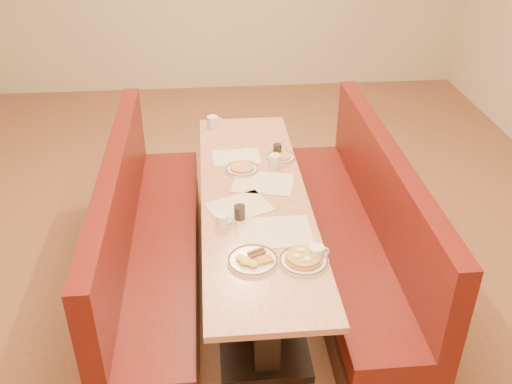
{
  "coord_description": "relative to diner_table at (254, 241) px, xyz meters",
  "views": [
    {
      "loc": [
        -0.28,
        -3.19,
        2.72
      ],
      "look_at": [
        0.0,
        -0.12,
        0.85
      ],
      "focal_mm": 40.0,
      "sensor_mm": 36.0,
      "label": 1
    }
  ],
  "objects": [
    {
      "name": "extra_plate_far",
      "position": [
        -0.06,
        0.34,
        0.39
      ],
      "size": [
        0.24,
        0.24,
        0.05
      ],
      "rotation": [
        0.0,
        0.0,
        -0.05
      ],
      "color": "silver",
      "rests_on": "diner_table"
    },
    {
      "name": "placemat_near_right",
      "position": [
        0.08,
        -0.43,
        0.38
      ],
      "size": [
        0.44,
        0.33,
        0.0
      ],
      "primitive_type": "cube",
      "rotation": [
        0.0,
        0.0,
        0.0
      ],
      "color": "beige",
      "rests_on": "diner_table"
    },
    {
      "name": "coffee_mug_a",
      "position": [
        0.28,
        -0.72,
        0.42
      ],
      "size": [
        0.12,
        0.09,
        0.09
      ],
      "rotation": [
        0.0,
        0.0,
        0.22
      ],
      "color": "silver",
      "rests_on": "diner_table"
    },
    {
      "name": "pancake_plate",
      "position": [
        0.21,
        -0.73,
        0.4
      ],
      "size": [
        0.28,
        0.28,
        0.06
      ],
      "rotation": [
        0.0,
        0.0,
        -0.16
      ],
      "color": "silver",
      "rests_on": "diner_table"
    },
    {
      "name": "coffee_mug_d",
      "position": [
        -0.24,
        1.1,
        0.42
      ],
      "size": [
        0.12,
        0.09,
        0.09
      ],
      "rotation": [
        0.0,
        0.0,
        0.3
      ],
      "color": "silver",
      "rests_on": "diner_table"
    },
    {
      "name": "placemat_far_left",
      "position": [
        -0.09,
        0.55,
        0.38
      ],
      "size": [
        0.36,
        0.28,
        0.0
      ],
      "primitive_type": "cube",
      "rotation": [
        0.0,
        0.0,
        0.05
      ],
      "color": "beige",
      "rests_on": "diner_table"
    },
    {
      "name": "coffee_mug_c",
      "position": [
        0.19,
        0.39,
        0.42
      ],
      "size": [
        0.12,
        0.08,
        0.09
      ],
      "rotation": [
        0.0,
        0.0,
        0.06
      ],
      "color": "silver",
      "rests_on": "diner_table"
    },
    {
      "name": "coffee_mug_b",
      "position": [
        -0.22,
        -0.34,
        0.42
      ],
      "size": [
        0.1,
        0.07,
        0.08
      ],
      "rotation": [
        0.0,
        0.0,
        0.07
      ],
      "color": "silver",
      "rests_on": "diner_table"
    },
    {
      "name": "booth_right",
      "position": [
        0.73,
        0.0,
        -0.01
      ],
      "size": [
        0.55,
        2.5,
        1.05
      ],
      "color": "#4C3326",
      "rests_on": "ground"
    },
    {
      "name": "diner_table",
      "position": [
        0.0,
        0.0,
        0.0
      ],
      "size": [
        0.7,
        2.5,
        0.75
      ],
      "color": "black",
      "rests_on": "ground"
    },
    {
      "name": "placemat_near_left",
      "position": [
        -0.11,
        -0.14,
        0.38
      ],
      "size": [
        0.46,
        0.41,
        0.0
      ],
      "primitive_type": "cube",
      "rotation": [
        0.0,
        0.0,
        0.4
      ],
      "color": "beige",
      "rests_on": "diner_table"
    },
    {
      "name": "soda_tumbler_mid",
      "position": [
        0.22,
        0.56,
        0.42
      ],
      "size": [
        0.06,
        0.06,
        0.09
      ],
      "color": "black",
      "rests_on": "diner_table"
    },
    {
      "name": "placemat_far_right",
      "position": [
        0.07,
        0.15,
        0.38
      ],
      "size": [
        0.46,
        0.39,
        0.0
      ],
      "primitive_type": "cube",
      "rotation": [
        0.0,
        0.0,
        -0.23
      ],
      "color": "beige",
      "rests_on": "diner_table"
    },
    {
      "name": "extra_plate_mid",
      "position": [
        0.24,
        0.5,
        0.39
      ],
      "size": [
        0.21,
        0.21,
        0.04
      ],
      "rotation": [
        0.0,
        0.0,
        -0.15
      ],
      "color": "silver",
      "rests_on": "diner_table"
    },
    {
      "name": "room_envelope",
      "position": [
        0.0,
        0.0,
        1.56
      ],
      "size": [
        6.04,
        8.04,
        2.82
      ],
      "color": "beige",
      "rests_on": "ground"
    },
    {
      "name": "ground",
      "position": [
        0.0,
        0.0,
        -0.37
      ],
      "size": [
        8.0,
        8.0,
        0.0
      ],
      "primitive_type": "plane",
      "color": "#9E6647",
      "rests_on": "ground"
    },
    {
      "name": "booth_left",
      "position": [
        -0.73,
        0.0,
        -0.01
      ],
      "size": [
        0.55,
        2.5,
        1.05
      ],
      "color": "#4C3326",
      "rests_on": "ground"
    },
    {
      "name": "eggs_plate",
      "position": [
        -0.07,
        -0.71,
        0.39
      ],
      "size": [
        0.29,
        0.29,
        0.06
      ],
      "rotation": [
        0.0,
        0.0,
        0.29
      ],
      "color": "silver",
      "rests_on": "diner_table"
    },
    {
      "name": "soda_tumbler_near",
      "position": [
        -0.11,
        -0.27,
        0.42
      ],
      "size": [
        0.07,
        0.07,
        0.1
      ],
      "color": "black",
      "rests_on": "diner_table"
    }
  ]
}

